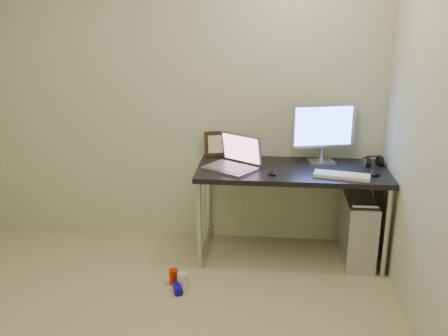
% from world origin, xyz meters
% --- Properties ---
extents(wall_back, '(3.50, 0.02, 2.50)m').
position_xyz_m(wall_back, '(0.00, 1.75, 1.25)').
color(wall_back, beige).
rests_on(wall_back, ground).
extents(desk, '(1.48, 0.65, 0.75)m').
position_xyz_m(desk, '(1.00, 1.43, 0.67)').
color(desk, black).
rests_on(desk, ground).
extents(tower_computer, '(0.23, 0.51, 0.56)m').
position_xyz_m(tower_computer, '(1.54, 1.39, 0.27)').
color(tower_computer, '#B9B9BE').
rests_on(tower_computer, ground).
extents(cable_a, '(0.01, 0.16, 0.69)m').
position_xyz_m(cable_a, '(1.49, 1.70, 0.40)').
color(cable_a, black).
rests_on(cable_a, ground).
extents(cable_b, '(0.02, 0.11, 0.71)m').
position_xyz_m(cable_b, '(1.58, 1.68, 0.38)').
color(cable_b, black).
rests_on(cable_b, ground).
extents(can_red, '(0.07, 0.07, 0.12)m').
position_xyz_m(can_red, '(0.15, 0.89, 0.06)').
color(can_red, red).
rests_on(can_red, ground).
extents(can_white, '(0.07, 0.07, 0.12)m').
position_xyz_m(can_white, '(0.22, 0.83, 0.06)').
color(can_white, silver).
rests_on(can_white, ground).
extents(can_blue, '(0.10, 0.13, 0.06)m').
position_xyz_m(can_blue, '(0.20, 0.78, 0.03)').
color(can_blue, '#0F0AAB').
rests_on(can_blue, ground).
extents(laptop, '(0.48, 0.46, 0.26)m').
position_xyz_m(laptop, '(0.55, 1.40, 0.81)').
color(laptop, '#BCBCC3').
rests_on(laptop, desk).
extents(monitor, '(0.50, 0.19, 0.48)m').
position_xyz_m(monitor, '(1.24, 1.62, 1.03)').
color(monitor, '#BCBCC3').
rests_on(monitor, desk).
extents(keyboard, '(0.43, 0.21, 0.02)m').
position_xyz_m(keyboard, '(1.36, 1.25, 0.76)').
color(keyboard, white).
rests_on(keyboard, desk).
extents(mouse_right, '(0.10, 0.13, 0.04)m').
position_xyz_m(mouse_right, '(1.61, 1.33, 0.77)').
color(mouse_right, black).
rests_on(mouse_right, desk).
extents(mouse_left, '(0.07, 0.11, 0.03)m').
position_xyz_m(mouse_left, '(0.84, 1.27, 0.77)').
color(mouse_left, black).
rests_on(mouse_left, desk).
extents(headphones, '(0.17, 0.10, 0.10)m').
position_xyz_m(headphones, '(1.64, 1.56, 0.78)').
color(headphones, black).
rests_on(headphones, desk).
extents(picture_frame, '(0.27, 0.14, 0.21)m').
position_xyz_m(picture_frame, '(0.41, 1.73, 0.86)').
color(picture_frame, black).
rests_on(picture_frame, desk).
extents(webcam, '(0.05, 0.04, 0.13)m').
position_xyz_m(webcam, '(0.56, 1.67, 0.85)').
color(webcam, silver).
rests_on(webcam, desk).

